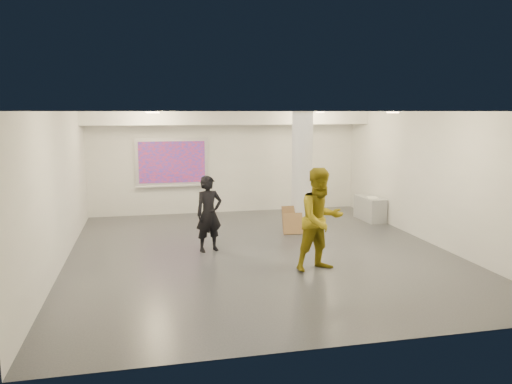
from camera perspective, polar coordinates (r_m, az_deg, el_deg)
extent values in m
cube|color=#383A40|center=(10.84, 0.46, -6.87)|extent=(8.00, 9.00, 0.01)
cube|color=white|center=(10.42, 0.48, 9.20)|extent=(8.00, 9.00, 0.01)
cube|color=silver|center=(14.91, -3.43, 3.40)|extent=(8.00, 0.01, 3.00)
cube|color=silver|center=(6.30, 9.75, -4.70)|extent=(8.00, 0.01, 3.00)
cube|color=silver|center=(10.39, -21.55, 0.25)|extent=(0.01, 9.00, 3.00)
cube|color=silver|center=(12.06, 19.33, 1.53)|extent=(0.01, 9.00, 3.00)
cube|color=white|center=(14.30, -3.12, 8.46)|extent=(8.00, 1.10, 0.36)
cylinder|color=#FFC785|center=(12.65, -12.02, 8.91)|extent=(0.22, 0.22, 0.02)
cylinder|color=#FFC785|center=(13.44, 7.32, 9.03)|extent=(0.22, 0.22, 0.02)
cylinder|color=#FFC785|center=(8.65, -11.71, 8.88)|extent=(0.22, 0.22, 0.02)
cylinder|color=#FFC785|center=(9.77, 15.37, 8.76)|extent=(0.22, 0.22, 0.02)
cylinder|color=white|center=(12.64, 5.27, 2.34)|extent=(0.52, 0.52, 3.00)
cube|color=silver|center=(14.70, -9.58, 3.40)|extent=(2.10, 0.06, 1.40)
cube|color=#0833B3|center=(14.66, -9.57, 3.39)|extent=(1.90, 0.01, 1.20)
cube|color=silver|center=(14.73, -9.50, 0.67)|extent=(2.10, 0.08, 0.04)
cube|color=#9B9EA0|center=(14.26, 12.89, -1.86)|extent=(0.50, 1.13, 0.65)
cube|color=white|center=(14.05, 13.17, -0.64)|extent=(0.34, 0.39, 0.02)
cube|color=olive|center=(12.62, 4.36, -3.07)|extent=(0.61, 0.21, 0.65)
cube|color=olive|center=(12.37, 4.24, -3.63)|extent=(0.51, 0.27, 0.52)
imported|color=black|center=(10.78, -5.40, -2.49)|extent=(0.69, 0.55, 1.65)
imported|color=olive|center=(9.49, 7.41, -3.15)|extent=(1.11, 0.96, 1.97)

